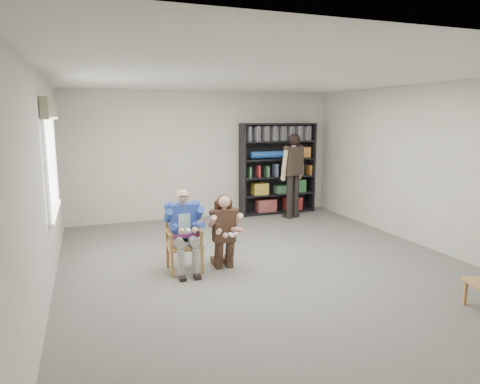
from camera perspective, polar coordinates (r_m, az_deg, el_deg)
name	(u,v)px	position (r m, az deg, el deg)	size (l,w,h in m)	color
room_shell	(267,174)	(6.32, 3.56, 2.35)	(6.00, 7.00, 2.80)	beige
floor	(266,265)	(6.65, 3.42, -9.70)	(6.00, 7.00, 0.01)	#5E5C58
window_left	(53,159)	(6.79, -23.71, 4.02)	(0.16, 2.00, 1.75)	silver
armchair	(184,240)	(6.32, -7.46, -6.34)	(0.55, 0.53, 0.94)	#AD6E39
seated_man	(184,230)	(6.28, -7.49, -5.10)	(0.53, 0.73, 1.22)	#1B3D98
kneeling_woman	(224,232)	(6.32, -2.08, -5.40)	(0.47, 0.75, 1.12)	#33221A
bookshelf	(278,169)	(10.02, 5.05, 3.13)	(1.80, 0.38, 2.10)	black
standing_man	(293,177)	(9.55, 7.11, 2.06)	(0.58, 0.32, 1.87)	black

